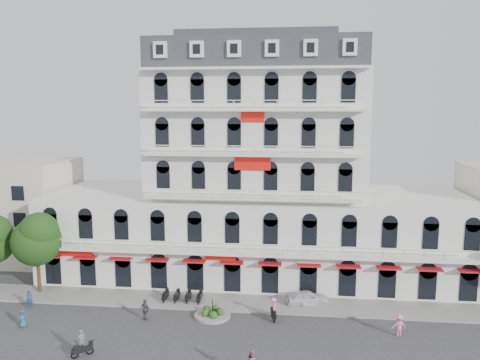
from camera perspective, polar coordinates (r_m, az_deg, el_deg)
name	(u,v)px	position (r m, az deg, el deg)	size (l,w,h in m)	color
ground	(239,353)	(37.31, -0.14, -20.39)	(120.00, 120.00, 0.00)	#38383A
sidewalk	(249,303)	(45.31, 1.15, -14.80)	(53.00, 4.00, 0.16)	gray
main_building	(257,184)	(51.19, 2.07, -0.52)	(45.00, 15.00, 25.80)	silver
flank_building_west	(12,209)	(63.43, -26.00, -3.25)	(14.00, 10.00, 12.00)	beige
traffic_island	(212,314)	(42.87, -3.37, -15.97)	(3.20, 3.20, 1.60)	gray
parked_scooter_row	(183,302)	(46.11, -7.02, -14.55)	(4.40, 1.80, 1.10)	black
tree_west_inner	(37,237)	(50.12, -23.54, -6.44)	(4.76, 4.76, 8.25)	#382314
parked_car	(307,298)	(45.43, 8.20, -14.01)	(1.60, 3.97, 1.35)	silver
rider_west	(82,345)	(38.31, -18.72, -18.47)	(1.40, 1.21, 2.11)	black
rider_center	(273,308)	(42.03, 4.08, -15.34)	(0.73, 1.70, 2.01)	black
pedestrian_left	(23,319)	(44.64, -24.98, -15.06)	(0.75, 0.49, 1.54)	#275877
pedestrian_mid	(145,310)	(42.69, -11.46, -15.24)	(1.11, 0.46, 1.89)	#505057
pedestrian_right	(399,325)	(41.35, 18.81, -16.41)	(1.18, 0.68, 1.83)	pink
pedestrian_far	(29,299)	(48.26, -24.28, -13.13)	(0.60, 0.39, 1.65)	navy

